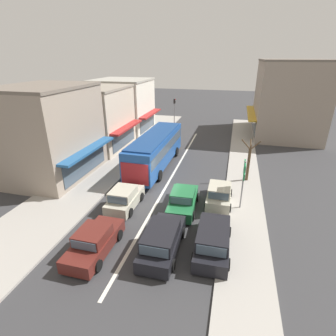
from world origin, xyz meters
TOP-DOWN VIEW (x-y plane):
  - ground_plane at (0.00, 0.00)m, footprint 140.00×140.00m
  - lane_centre_line at (0.00, 4.00)m, footprint 0.20×28.00m
  - sidewalk_left at (-6.80, 6.00)m, footprint 5.20×44.00m
  - kerb_right at (6.20, 6.00)m, footprint 2.80×44.00m
  - shopfront_corner_near at (-10.18, 1.28)m, footprint 7.19×8.04m
  - shopfront_mid_block at (-10.18, 9.25)m, footprint 7.48×7.43m
  - shopfront_far_end at (-10.18, 16.84)m, footprint 7.99×7.34m
  - building_right_far at (11.48, 20.82)m, footprint 8.90×11.53m
  - city_bus at (-2.05, 5.40)m, footprint 2.85×10.89m
  - wagon_queue_gap_filler at (1.78, -6.09)m, footprint 1.98×4.52m
  - hatchback_behind_bus_near at (-2.02, -2.34)m, footprint 1.82×3.70m
  - sedan_adjacent_lane_lead at (-1.78, -7.05)m, footprint 1.92×4.21m
  - sedan_queue_far_back at (2.01, -1.50)m, footprint 2.05×4.28m
  - parked_wagon_kerb_front at (4.46, -5.36)m, footprint 2.00×4.53m
  - parked_hatchback_kerb_second at (4.41, -0.13)m, footprint 1.84×3.71m
  - traffic_light_downstreet at (-3.86, 21.01)m, footprint 0.33×0.24m
  - directional_road_sign at (5.93, -0.54)m, footprint 0.10×1.40m
  - street_tree_right at (6.45, 4.21)m, footprint 1.55×1.64m
  - pedestrian_with_handbag_near at (-4.59, 6.46)m, footprint 0.49×0.61m
  - pedestrian_browsing_midblock at (-5.05, 10.87)m, footprint 0.56×0.27m

SIDE VIEW (x-z plane):
  - ground_plane at x=0.00m, z-range 0.00..0.00m
  - lane_centre_line at x=0.00m, z-range 0.00..0.01m
  - kerb_right at x=6.20m, z-range 0.00..0.12m
  - sidewalk_left at x=-6.80m, z-range 0.00..0.14m
  - sedan_adjacent_lane_lead at x=-1.78m, z-range -0.07..1.40m
  - sedan_queue_far_back at x=2.01m, z-range -0.07..1.40m
  - hatchback_behind_bus_near at x=-2.02m, z-range -0.06..1.48m
  - parked_hatchback_kerb_second at x=4.41m, z-range -0.06..1.48m
  - wagon_queue_gap_filler at x=1.78m, z-range -0.04..1.53m
  - parked_wagon_kerb_front at x=4.46m, z-range -0.04..1.53m
  - pedestrian_browsing_midblock at x=-5.05m, z-range 0.25..1.88m
  - pedestrian_with_handbag_near at x=-4.59m, z-range 0.25..1.88m
  - street_tree_right at x=6.45m, z-range -0.06..3.66m
  - city_bus at x=-2.05m, z-range 0.27..3.49m
  - directional_road_sign at x=5.93m, z-range 0.90..4.50m
  - traffic_light_downstreet at x=-3.86m, z-range 0.75..4.95m
  - shopfront_mid_block at x=-10.18m, z-range 0.00..6.91m
  - shopfront_far_end at x=-10.18m, z-range 0.00..7.12m
  - shopfront_corner_near at x=-10.18m, z-range -0.01..7.84m
  - building_right_far at x=11.48m, z-range -0.01..9.59m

